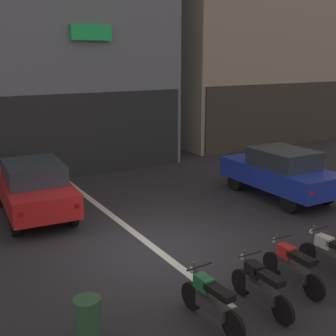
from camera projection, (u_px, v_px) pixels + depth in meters
ground_plane at (156, 249)px, 10.73m from camera, size 120.00×120.00×0.00m
lane_centre_line at (75, 187)px, 15.75m from camera, size 0.20×18.00×0.01m
car_red_crossing_near at (34, 187)px, 12.76m from camera, size 2.00×4.20×1.64m
car_blue_parked_kerbside at (280, 171)px, 14.44m from camera, size 1.78×4.11×1.64m
car_white_down_street at (71, 133)px, 21.67m from camera, size 2.08×4.23×1.64m
motorcycle_green_row_leftmost at (211, 300)px, 7.64m from camera, size 0.55×1.67×0.98m
motorcycle_black_row_left_mid at (261, 286)px, 8.12m from camera, size 0.55×1.67×0.98m
motorcycle_red_row_centre at (292, 266)px, 8.88m from camera, size 0.55×1.67×0.98m
motorcycle_white_row_right_mid at (331, 255)px, 9.36m from camera, size 0.55×1.67×0.98m
trash_bin at (88, 323)px, 7.04m from camera, size 0.44×0.44×0.85m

